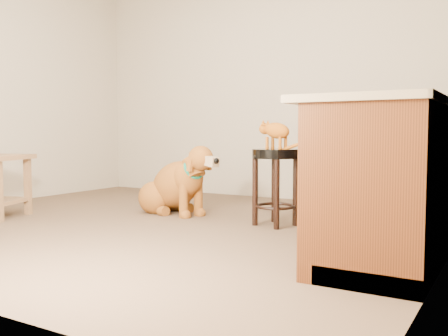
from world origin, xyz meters
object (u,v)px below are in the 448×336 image
Objects in this scene: padded_stool at (275,171)px; tabby_kitten at (275,132)px; wood_stool at (426,175)px; golden_retriever at (176,187)px.

padded_stool is 1.49× the size of tabby_kitten.
wood_stool is at bearing 69.89° from tabby_kitten.
tabby_kitten is at bearing 157.52° from padded_stool.
tabby_kitten is (-0.96, -1.28, 0.41)m from wood_stool.
tabby_kitten reaches higher than padded_stool.
padded_stool is 1.06m from golden_retriever.
tabby_kitten is at bearing 12.44° from golden_retriever.
wood_stool is at bearing 53.46° from padded_stool.
padded_stool is 1.60m from wood_stool.
padded_stool is 0.90× the size of wood_stool.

